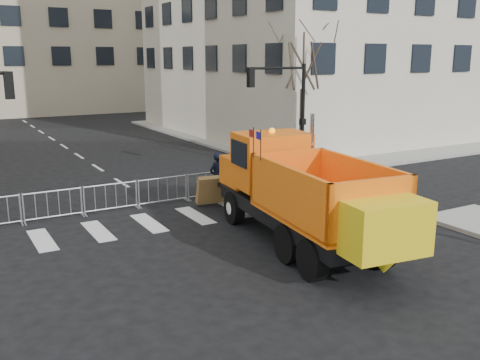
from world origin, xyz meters
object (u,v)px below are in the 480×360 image
plow_truck (303,191)px  cop_a (217,176)px  cop_c (241,177)px  cop_b (258,186)px  newspaper_box (270,179)px

plow_truck → cop_a: 6.10m
cop_c → plow_truck: bearing=26.7°
plow_truck → cop_b: bearing=-6.4°
plow_truck → cop_c: bearing=-5.4°
newspaper_box → cop_a: bearing=-174.8°
plow_truck → newspaper_box: plow_truck is taller
cop_c → newspaper_box: 1.25m
cop_b → newspaper_box: 2.11m
cop_c → cop_b: bearing=28.8°
cop_a → cop_c: bearing=165.4°
cop_b → cop_c: size_ratio=1.05×
plow_truck → cop_c: 6.26m
plow_truck → cop_a: plow_truck is taller
cop_c → newspaper_box: cop_c is taller
cop_a → newspaper_box: 2.37m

